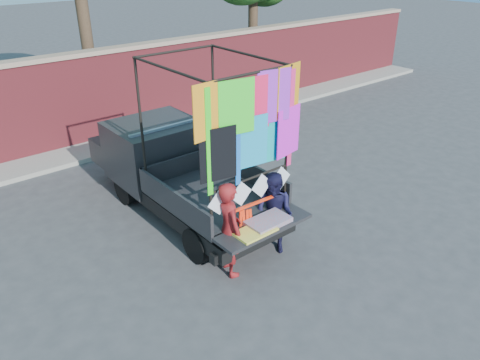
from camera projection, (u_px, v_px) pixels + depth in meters
ground at (236, 254)px, 8.78m from camera, size 90.00×90.00×0.00m
brick_wall at (77, 100)px, 13.00m from camera, size 30.00×0.45×2.61m
curb at (94, 149)px, 13.09m from camera, size 30.00×1.20×0.12m
pickup_truck at (170, 167)px, 10.15m from camera, size 2.18×5.48×3.45m
woman at (229, 229)px, 7.92m from camera, size 0.55×0.72×1.75m
man at (274, 213)px, 8.56m from camera, size 0.76×0.89×1.58m
streamer_bundle at (249, 215)px, 8.11m from camera, size 0.92×0.09×0.63m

